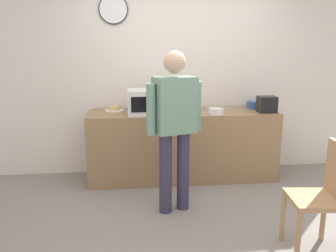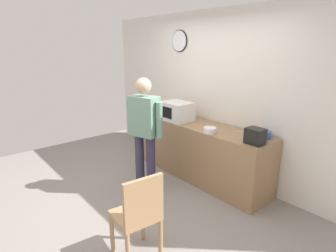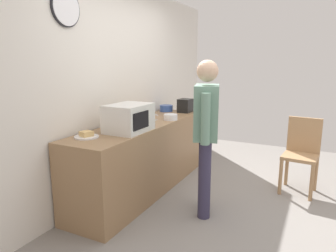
{
  "view_description": "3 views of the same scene",
  "coord_description": "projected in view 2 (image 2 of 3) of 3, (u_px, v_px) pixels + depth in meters",
  "views": [
    {
      "loc": [
        -0.62,
        -3.05,
        1.69
      ],
      "look_at": [
        -0.21,
        0.85,
        0.79
      ],
      "focal_mm": 37.06,
      "sensor_mm": 36.0,
      "label": 1
    },
    {
      "loc": [
        2.81,
        -1.83,
        2.05
      ],
      "look_at": [
        -0.22,
        0.76,
        0.89
      ],
      "focal_mm": 29.33,
      "sensor_mm": 36.0,
      "label": 2
    },
    {
      "loc": [
        -3.19,
        -0.74,
        1.63
      ],
      "look_at": [
        -0.04,
        0.83,
        0.9
      ],
      "focal_mm": 33.01,
      "sensor_mm": 36.0,
      "label": 3
    }
  ],
  "objects": [
    {
      "name": "ground_plane",
      "position": [
        137.0,
        201.0,
        3.77
      ],
      "size": [
        6.0,
        6.0,
        0.0
      ],
      "primitive_type": "plane",
      "color": "gray"
    },
    {
      "name": "back_wall",
      "position": [
        217.0,
        95.0,
        4.4
      ],
      "size": [
        5.4,
        0.13,
        2.6
      ],
      "color": "silver",
      "rests_on": "ground_plane"
    },
    {
      "name": "kitchen_counter",
      "position": [
        199.0,
        151.0,
        4.4
      ],
      "size": [
        2.38,
        0.62,
        0.88
      ],
      "primitive_type": "cube",
      "color": "#93704C",
      "rests_on": "ground_plane"
    },
    {
      "name": "microwave",
      "position": [
        177.0,
        111.0,
        4.49
      ],
      "size": [
        0.5,
        0.39,
        0.3
      ],
      "color": "silver",
      "rests_on": "kitchen_counter"
    },
    {
      "name": "sandwich_plate",
      "position": [
        170.0,
        112.0,
        4.98
      ],
      "size": [
        0.24,
        0.24,
        0.07
      ],
      "color": "white",
      "rests_on": "kitchen_counter"
    },
    {
      "name": "salad_bowl",
      "position": [
        264.0,
        134.0,
        3.64
      ],
      "size": [
        0.2,
        0.2,
        0.09
      ],
      "primitive_type": "cylinder",
      "color": "#33519E",
      "rests_on": "kitchen_counter"
    },
    {
      "name": "cereal_bowl",
      "position": [
        210.0,
        130.0,
        3.86
      ],
      "size": [
        0.18,
        0.18,
        0.08
      ],
      "primitive_type": "cylinder",
      "color": "white",
      "rests_on": "kitchen_counter"
    },
    {
      "name": "toaster",
      "position": [
        255.0,
        136.0,
        3.4
      ],
      "size": [
        0.22,
        0.18,
        0.2
      ],
      "primitive_type": "cube",
      "color": "black",
      "rests_on": "kitchen_counter"
    },
    {
      "name": "fork_utensil",
      "position": [
        240.0,
        131.0,
        3.91
      ],
      "size": [
        0.13,
        0.14,
        0.01
      ],
      "primitive_type": "cube",
      "rotation": [
        0.0,
        0.0,
        0.85
      ],
      "color": "silver",
      "rests_on": "kitchen_counter"
    },
    {
      "name": "spoon_utensil",
      "position": [
        209.0,
        128.0,
        4.09
      ],
      "size": [
        0.17,
        0.05,
        0.01
      ],
      "primitive_type": "cube",
      "rotation": [
        0.0,
        0.0,
        2.99
      ],
      "color": "silver",
      "rests_on": "kitchen_counter"
    },
    {
      "name": "person_standing",
      "position": [
        144.0,
        127.0,
        3.84
      ],
      "size": [
        0.57,
        0.35,
        1.65
      ],
      "color": "#342F4B",
      "rests_on": "ground_plane"
    },
    {
      "name": "wooden_chair",
      "position": [
        139.0,
        214.0,
        2.6
      ],
      "size": [
        0.44,
        0.44,
        0.94
      ],
      "color": "#A87F56",
      "rests_on": "ground_plane"
    }
  ]
}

